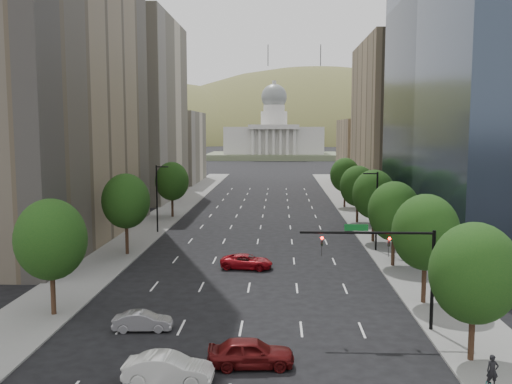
# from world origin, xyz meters

# --- Properties ---
(sidewalk_left) EXTENTS (6.00, 200.00, 0.15)m
(sidewalk_left) POSITION_xyz_m (-15.50, 60.00, 0.07)
(sidewalk_left) COLOR slate
(sidewalk_left) RESTS_ON ground
(sidewalk_right) EXTENTS (6.00, 200.00, 0.15)m
(sidewalk_right) POSITION_xyz_m (15.50, 60.00, 0.07)
(sidewalk_right) COLOR slate
(sidewalk_right) RESTS_ON ground
(midrise_cream_left) EXTENTS (14.00, 30.00, 35.00)m
(midrise_cream_left) POSITION_xyz_m (-25.00, 103.00, 17.50)
(midrise_cream_left) COLOR beige
(midrise_cream_left) RESTS_ON ground
(filler_left) EXTENTS (14.00, 26.00, 18.00)m
(filler_left) POSITION_xyz_m (-25.00, 136.00, 9.00)
(filler_left) COLOR beige
(filler_left) RESTS_ON ground
(parking_tan_right) EXTENTS (14.00, 30.00, 30.00)m
(parking_tan_right) POSITION_xyz_m (25.00, 100.00, 15.00)
(parking_tan_right) COLOR #8C7759
(parking_tan_right) RESTS_ON ground
(filler_right) EXTENTS (14.00, 26.00, 16.00)m
(filler_right) POSITION_xyz_m (25.00, 133.00, 8.00)
(filler_right) COLOR #8C7759
(filler_right) RESTS_ON ground
(tree_right_0) EXTENTS (5.20, 5.20, 8.39)m
(tree_right_0) POSITION_xyz_m (14.00, 25.00, 5.39)
(tree_right_0) COLOR #382316
(tree_right_0) RESTS_ON ground
(tree_right_1) EXTENTS (5.20, 5.20, 8.75)m
(tree_right_1) POSITION_xyz_m (14.00, 36.00, 5.75)
(tree_right_1) COLOR #382316
(tree_right_1) RESTS_ON ground
(tree_right_2) EXTENTS (5.20, 5.20, 8.61)m
(tree_right_2) POSITION_xyz_m (14.00, 48.00, 5.60)
(tree_right_2) COLOR #382316
(tree_right_2) RESTS_ON ground
(tree_right_3) EXTENTS (5.20, 5.20, 8.89)m
(tree_right_3) POSITION_xyz_m (14.00, 60.00, 5.89)
(tree_right_3) COLOR #382316
(tree_right_3) RESTS_ON ground
(tree_right_4) EXTENTS (5.20, 5.20, 8.46)m
(tree_right_4) POSITION_xyz_m (14.00, 74.00, 5.46)
(tree_right_4) COLOR #382316
(tree_right_4) RESTS_ON ground
(tree_right_5) EXTENTS (5.20, 5.20, 8.75)m
(tree_right_5) POSITION_xyz_m (14.00, 90.00, 5.75)
(tree_right_5) COLOR #382316
(tree_right_5) RESTS_ON ground
(tree_left_0) EXTENTS (5.20, 5.20, 8.75)m
(tree_left_0) POSITION_xyz_m (-14.00, 32.00, 5.75)
(tree_left_0) COLOR #382316
(tree_left_0) RESTS_ON ground
(tree_left_1) EXTENTS (5.20, 5.20, 8.97)m
(tree_left_1) POSITION_xyz_m (-14.00, 52.00, 5.96)
(tree_left_1) COLOR #382316
(tree_left_1) RESTS_ON ground
(tree_left_2) EXTENTS (5.20, 5.20, 8.68)m
(tree_left_2) POSITION_xyz_m (-14.00, 78.00, 5.68)
(tree_left_2) COLOR #382316
(tree_left_2) RESTS_ON ground
(streetlight_rn) EXTENTS (1.70, 0.20, 9.00)m
(streetlight_rn) POSITION_xyz_m (13.44, 55.00, 4.84)
(streetlight_rn) COLOR black
(streetlight_rn) RESTS_ON ground
(streetlight_ln) EXTENTS (1.70, 0.20, 9.00)m
(streetlight_ln) POSITION_xyz_m (-13.44, 65.00, 4.84)
(streetlight_ln) COLOR black
(streetlight_ln) RESTS_ON ground
(traffic_signal) EXTENTS (9.12, 0.40, 7.38)m
(traffic_signal) POSITION_xyz_m (10.53, 30.00, 5.17)
(traffic_signal) COLOR black
(traffic_signal) RESTS_ON ground
(capitol) EXTENTS (60.00, 40.00, 35.20)m
(capitol) POSITION_xyz_m (0.00, 249.71, 8.58)
(capitol) COLOR #596647
(capitol) RESTS_ON ground
(foothills) EXTENTS (720.00, 413.00, 263.00)m
(foothills) POSITION_xyz_m (34.67, 599.39, -37.78)
(foothills) COLOR olive
(foothills) RESTS_ON ground
(car_white) EXTENTS (4.91, 1.85, 1.60)m
(car_white) POSITION_xyz_m (-3.36, 21.51, 0.80)
(car_white) COLOR silver
(car_white) RESTS_ON ground
(car_maroon) EXTENTS (5.16, 2.37, 1.72)m
(car_maroon) POSITION_xyz_m (1.00, 23.76, 0.86)
(car_maroon) COLOR #540E0E
(car_maroon) RESTS_ON ground
(car_silver) EXTENTS (4.10, 1.69, 1.32)m
(car_silver) POSITION_xyz_m (-6.71, 29.33, 0.66)
(car_silver) COLOR #959499
(car_silver) RESTS_ON ground
(car_red_far) EXTENTS (5.35, 2.92, 1.42)m
(car_red_far) POSITION_xyz_m (-0.59, 46.64, 0.71)
(car_red_far) COLOR maroon
(car_red_far) RESTS_ON ground
(cyclist) EXTENTS (0.63, 1.66, 2.18)m
(cyclist) POSITION_xyz_m (13.51, 20.40, 0.88)
(cyclist) COLOR black
(cyclist) RESTS_ON sidewalk_right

